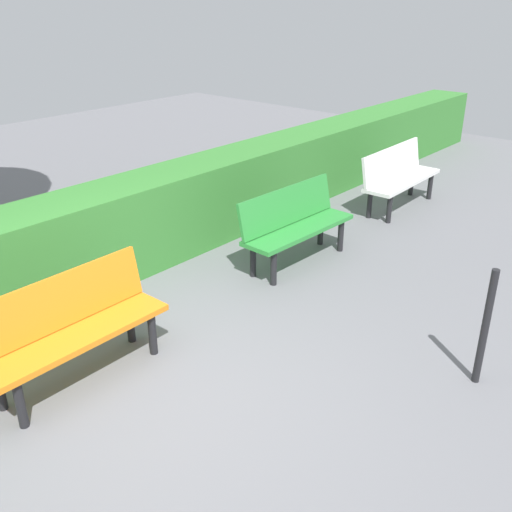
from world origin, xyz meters
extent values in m
plane|color=slate|center=(0.00, 0.00, 0.00)|extent=(20.84, 20.84, 0.00)
cube|color=white|center=(-5.16, -0.65, 0.41)|extent=(1.59, 0.45, 0.05)
cube|color=white|center=(-5.15, -0.84, 0.65)|extent=(1.58, 0.15, 0.42)
cylinder|color=black|center=(-5.80, -0.51, 0.20)|extent=(0.07, 0.07, 0.39)
cylinder|color=black|center=(-5.79, -0.81, 0.20)|extent=(0.07, 0.07, 0.39)
cylinder|color=black|center=(-4.52, -0.48, 0.20)|extent=(0.07, 0.07, 0.39)
cylinder|color=black|center=(-4.51, -0.78, 0.20)|extent=(0.07, 0.07, 0.39)
cube|color=#2D8C38|center=(-2.71, -0.63, 0.41)|extent=(1.53, 0.48, 0.05)
cube|color=#2D8C38|center=(-2.71, -0.82, 0.65)|extent=(1.52, 0.18, 0.42)
cylinder|color=black|center=(-3.31, -0.46, 0.20)|extent=(0.07, 0.07, 0.39)
cylinder|color=black|center=(-3.32, -0.76, 0.20)|extent=(0.07, 0.07, 0.39)
cylinder|color=black|center=(-2.09, -0.50, 0.20)|extent=(0.07, 0.07, 0.39)
cylinder|color=black|center=(-2.10, -0.80, 0.20)|extent=(0.07, 0.07, 0.39)
cube|color=orange|center=(0.20, -0.61, 0.41)|extent=(1.53, 0.44, 0.05)
cube|color=orange|center=(0.20, -0.80, 0.65)|extent=(1.52, 0.14, 0.42)
cylinder|color=black|center=(-0.41, -0.47, 0.20)|extent=(0.07, 0.07, 0.39)
cylinder|color=black|center=(-0.41, -0.77, 0.20)|extent=(0.07, 0.07, 0.39)
cylinder|color=black|center=(0.81, -0.46, 0.20)|extent=(0.07, 0.07, 0.39)
cube|color=#387F33|center=(-1.21, -2.01, 0.49)|extent=(16.84, 0.72, 0.98)
cylinder|color=black|center=(-1.86, 1.80, 0.50)|extent=(0.06, 0.06, 1.00)
camera|label=1|loc=(2.21, 2.98, 2.88)|focal=40.78mm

